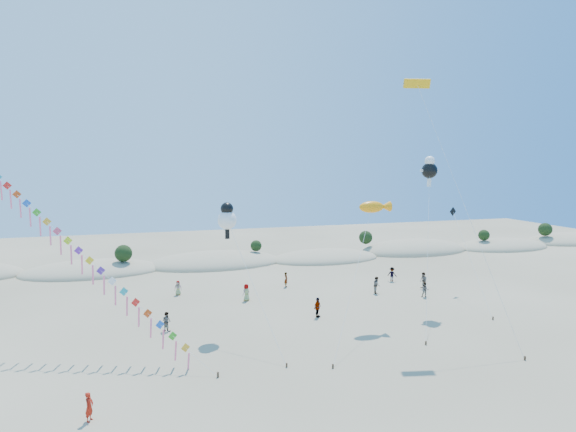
{
  "coord_description": "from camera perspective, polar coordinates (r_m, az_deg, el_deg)",
  "views": [
    {
      "loc": [
        -9.36,
        -21.21,
        14.02
      ],
      "look_at": [
        1.3,
        14.0,
        9.99
      ],
      "focal_mm": 30.0,
      "sensor_mm": 36.0,
      "label": 1
    }
  ],
  "objects": [
    {
      "name": "kite_train",
      "position": [
        39.38,
        -24.5,
        -2.93
      ],
      "size": [
        18.41,
        15.25,
        15.86
      ],
      "color": "#3F2D1E",
      "rests_on": "ground"
    },
    {
      "name": "fish_kite",
      "position": [
        43.61,
        10.26,
        1.04
      ],
      "size": [
        9.22,
        9.8,
        10.69
      ],
      "color": "#3F2D1E",
      "rests_on": "ground"
    },
    {
      "name": "parafoil_kite",
      "position": [
        43.04,
        15.23,
        14.39
      ],
      "size": [
        4.68,
        10.19,
        21.1
      ],
      "color": "#3F2D1E",
      "rests_on": "ground"
    },
    {
      "name": "beachgoers",
      "position": [
        51.41,
        5.36,
        -8.6
      ],
      "size": [
        29.13,
        12.18,
        1.86
      ],
      "color": "slate",
      "rests_on": "ground"
    },
    {
      "name": "flyer_foreground",
      "position": [
        30.21,
        -22.49,
        -20.16
      ],
      "size": [
        0.59,
        0.7,
        1.63
      ],
      "primitive_type": "imported",
      "rotation": [
        0.0,
        0.0,
        1.17
      ],
      "color": "#AE1C0D",
      "rests_on": "ground"
    },
    {
      "name": "dune_ridge",
      "position": [
        68.58,
        -7.79,
        -5.51
      ],
      "size": [
        145.3,
        11.49,
        5.57
      ],
      "color": "gray",
      "rests_on": "ground"
    },
    {
      "name": "cartoon_kite_high",
      "position": [
        49.63,
        16.43,
        5.37
      ],
      "size": [
        7.55,
        11.02,
        14.75
      ],
      "color": "#3F2D1E",
      "rests_on": "ground"
    },
    {
      "name": "cartoon_kite_low",
      "position": [
        40.61,
        -7.23,
        -0.2
      ],
      "size": [
        3.29,
        10.12,
        10.79
      ],
      "color": "#3F2D1E",
      "rests_on": "ground"
    },
    {
      "name": "dark_kite",
      "position": [
        54.31,
        19.89,
        -2.15
      ],
      "size": [
        3.88,
        11.19,
        9.2
      ],
      "color": "#3F2D1E",
      "rests_on": "ground"
    }
  ]
}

